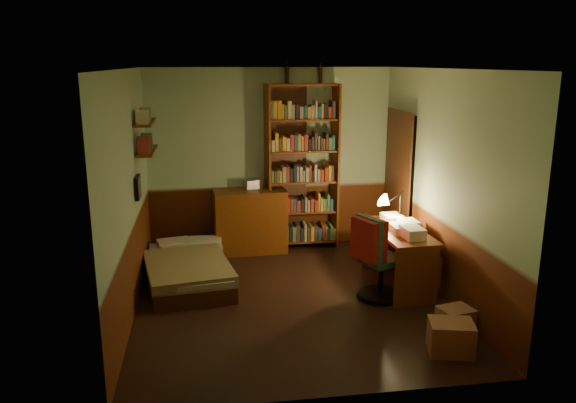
{
  "coord_description": "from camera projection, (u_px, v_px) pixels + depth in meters",
  "views": [
    {
      "loc": [
        -0.94,
        -5.98,
        2.67
      ],
      "look_at": [
        0.0,
        0.25,
        1.1
      ],
      "focal_mm": 35.0,
      "sensor_mm": 36.0,
      "label": 1
    }
  ],
  "objects": [
    {
      "name": "bottle_left",
      "position": [
        287.0,
        75.0,
        7.83
      ],
      "size": [
        0.07,
        0.07,
        0.24
      ],
      "primitive_type": "cylinder",
      "rotation": [
        0.0,
        0.0,
        -0.18
      ],
      "color": "black",
      "rests_on": "bookshelf"
    },
    {
      "name": "cardboard_box_b",
      "position": [
        456.0,
        319.0,
        5.74
      ],
      "size": [
        0.38,
        0.34,
        0.23
      ],
      "primitive_type": "cube",
      "rotation": [
        0.0,
        0.0,
        0.23
      ],
      "color": "#97694A",
      "rests_on": "ground"
    },
    {
      "name": "ceiling",
      "position": [
        292.0,
        68.0,
        5.89
      ],
      "size": [
        3.5,
        4.0,
        0.02
      ],
      "primitive_type": "cube",
      "color": "silver",
      "rests_on": "wall_back"
    },
    {
      "name": "wall_back",
      "position": [
        270.0,
        159.0,
        8.13
      ],
      "size": [
        3.5,
        0.02,
        2.6
      ],
      "primitive_type": "cube",
      "color": "#96B690",
      "rests_on": "ground"
    },
    {
      "name": "bed",
      "position": [
        188.0,
        261.0,
        7.0
      ],
      "size": [
        1.12,
        1.82,
        0.51
      ],
      "primitive_type": "cube",
      "rotation": [
        0.0,
        0.0,
        0.12
      ],
      "color": "olive",
      "rests_on": "ground"
    },
    {
      "name": "dresser",
      "position": [
        250.0,
        221.0,
        8.05
      ],
      "size": [
        1.04,
        0.57,
        0.9
      ],
      "primitive_type": "cube",
      "rotation": [
        0.0,
        0.0,
        0.06
      ],
      "color": "#642E10",
      "rests_on": "ground"
    },
    {
      "name": "desk",
      "position": [
        397.0,
        257.0,
        6.86
      ],
      "size": [
        0.6,
        1.33,
        0.7
      ],
      "primitive_type": "cube",
      "rotation": [
        0.0,
        0.0,
        0.04
      ],
      "color": "#642E10",
      "rests_on": "ground"
    },
    {
      "name": "doorway",
      "position": [
        399.0,
        186.0,
        7.77
      ],
      "size": [
        0.06,
        0.9,
        2.0
      ],
      "primitive_type": "cube",
      "color": "black",
      "rests_on": "ground"
    },
    {
      "name": "paper_stack",
      "position": [
        409.0,
        225.0,
        6.79
      ],
      "size": [
        0.2,
        0.28,
        0.11
      ],
      "primitive_type": "cube",
      "rotation": [
        0.0,
        0.0,
        0.02
      ],
      "color": "silver",
      "rests_on": "desk"
    },
    {
      "name": "desk_lamp",
      "position": [
        400.0,
        202.0,
        6.99
      ],
      "size": [
        0.17,
        0.17,
        0.53
      ],
      "primitive_type": "cone",
      "rotation": [
        0.0,
        0.0,
        0.09
      ],
      "color": "black",
      "rests_on": "desk"
    },
    {
      "name": "wall_left",
      "position": [
        128.0,
        195.0,
        5.95
      ],
      "size": [
        0.02,
        4.0,
        2.6
      ],
      "primitive_type": "cube",
      "color": "#96B690",
      "rests_on": "ground"
    },
    {
      "name": "floor",
      "position": [
        291.0,
        299.0,
        6.52
      ],
      "size": [
        3.5,
        4.0,
        0.02
      ],
      "primitive_type": "cube",
      "color": "black",
      "rests_on": "ground"
    },
    {
      "name": "wall_shelf_lower",
      "position": [
        147.0,
        151.0,
        6.95
      ],
      "size": [
        0.2,
        0.9,
        0.03
      ],
      "primitive_type": "cube",
      "color": "#642E10",
      "rests_on": "wall_left"
    },
    {
      "name": "wall_shelf_upper",
      "position": [
        145.0,
        122.0,
        6.86
      ],
      "size": [
        0.2,
        0.9,
        0.03
      ],
      "primitive_type": "cube",
      "color": "#642E10",
      "rests_on": "wall_left"
    },
    {
      "name": "bookshelf",
      "position": [
        302.0,
        168.0,
        8.07
      ],
      "size": [
        1.05,
        0.44,
        2.38
      ],
      "primitive_type": "cube",
      "rotation": [
        0.0,
        0.0,
        0.13
      ],
      "color": "#642E10",
      "rests_on": "ground"
    },
    {
      "name": "office_chair",
      "position": [
        381.0,
        262.0,
        6.44
      ],
      "size": [
        0.56,
        0.53,
        0.89
      ],
      "primitive_type": "cube",
      "rotation": [
        0.0,
        0.0,
        0.41
      ],
      "color": "#2C5A41",
      "rests_on": "ground"
    },
    {
      "name": "wall_right",
      "position": [
        442.0,
        184.0,
        6.46
      ],
      "size": [
        0.02,
        4.0,
        2.6
      ],
      "primitive_type": "cube",
      "color": "#96B690",
      "rests_on": "ground"
    },
    {
      "name": "door_trim",
      "position": [
        397.0,
        186.0,
        7.77
      ],
      "size": [
        0.02,
        0.98,
        2.08
      ],
      "primitive_type": "cube",
      "color": "#3E200F",
      "rests_on": "ground"
    },
    {
      "name": "wall_front",
      "position": [
        332.0,
        247.0,
        4.27
      ],
      "size": [
        3.5,
        0.02,
        2.6
      ],
      "primitive_type": "cube",
      "color": "#96B690",
      "rests_on": "ground"
    },
    {
      "name": "red_jacket",
      "position": [
        367.0,
        207.0,
        6.18
      ],
      "size": [
        0.34,
        0.44,
        0.46
      ],
      "primitive_type": "cube",
      "rotation": [
        0.0,
        0.0,
        0.38
      ],
      "color": "#AC201A",
      "rests_on": "office_chair"
    },
    {
      "name": "mini_stereo",
      "position": [
        253.0,
        184.0,
        8.06
      ],
      "size": [
        0.28,
        0.24,
        0.13
      ],
      "primitive_type": "cube",
      "rotation": [
        0.0,
        0.0,
        0.29
      ],
      "color": "#B2B2B7",
      "rests_on": "dresser"
    },
    {
      "name": "bottle_right",
      "position": [
        320.0,
        76.0,
        7.9
      ],
      "size": [
        0.07,
        0.07,
        0.21
      ],
      "primitive_type": "cylinder",
      "rotation": [
        0.0,
        0.0,
        0.39
      ],
      "color": "black",
      "rests_on": "bookshelf"
    },
    {
      "name": "cardboard_box_a",
      "position": [
        451.0,
        337.0,
        5.28
      ],
      "size": [
        0.47,
        0.42,
        0.31
      ],
      "primitive_type": "cube",
      "rotation": [
        0.0,
        0.0,
        -0.25
      ],
      "color": "#97694A",
      "rests_on": "ground"
    },
    {
      "name": "framed_picture",
      "position": [
        138.0,
        187.0,
        6.54
      ],
      "size": [
        0.04,
        0.32,
        0.26
      ],
      "primitive_type": "cube",
      "color": "black",
      "rests_on": "wall_left"
    }
  ]
}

